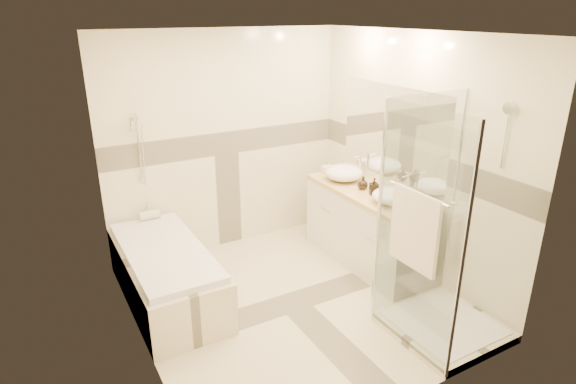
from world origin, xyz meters
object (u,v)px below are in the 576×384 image
bathtub (166,272)px  amenity_bottle_a (374,186)px  vanity (366,227)px  shower_enclosure (433,281)px  vessel_sink_near (344,173)px  amenity_bottle_b (363,183)px  vessel_sink_far (391,196)px

bathtub → amenity_bottle_a: bearing=-12.0°
vanity → shower_enclosure: shower_enclosure is taller
vanity → vessel_sink_near: size_ratio=3.71×
vanity → amenity_bottle_a: 0.53m
vanity → amenity_bottle_b: (-0.02, 0.08, 0.50)m
amenity_bottle_a → amenity_bottle_b: (0.00, 0.19, -0.02)m
vanity → vessel_sink_far: (-0.02, -0.37, 0.50)m
amenity_bottle_b → vanity: bearing=-76.4°
bathtub → vanity: 2.18m
bathtub → vanity: bearing=-9.2°
shower_enclosure → vessel_sink_far: size_ratio=5.37×
vanity → amenity_bottle_a: amenity_bottle_a is taller
shower_enclosure → vessel_sink_far: (0.27, 0.90, 0.42)m
bathtub → vessel_sink_far: 2.33m
shower_enclosure → bathtub: bearing=138.9°
bathtub → amenity_bottle_a: 2.27m
bathtub → shower_enclosure: size_ratio=0.83×
vessel_sink_far → amenity_bottle_b: size_ratio=2.65×
vessel_sink_near → amenity_bottle_a: bearing=-90.0°
amenity_bottle_b → vessel_sink_far: bearing=-90.0°
vanity → vessel_sink_near: bearing=92.7°
vessel_sink_near → amenity_bottle_a: amenity_bottle_a is taller
shower_enclosure → vessel_sink_far: shower_enclosure is taller
vessel_sink_near → amenity_bottle_a: 0.53m
bathtub → amenity_bottle_b: amenity_bottle_b is taller
bathtub → vanity: vanity is taller
bathtub → amenity_bottle_a: (2.13, -0.45, 0.63)m
amenity_bottle_a → bathtub: bearing=168.0°
bathtub → vanity: size_ratio=1.05×
vanity → shower_enclosure: size_ratio=0.79×
vanity → amenity_bottle_b: size_ratio=11.28×
amenity_bottle_a → vanity: bearing=79.0°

